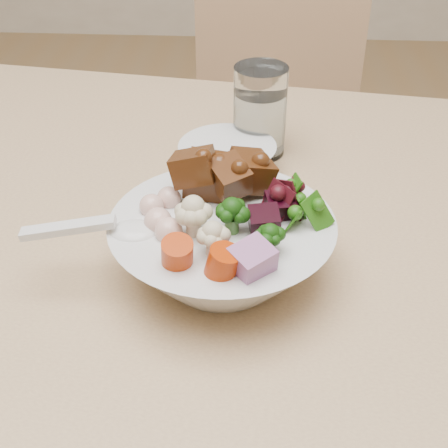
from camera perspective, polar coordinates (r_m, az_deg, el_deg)
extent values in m
cube|color=tan|center=(0.81, 12.64, -2.17)|extent=(1.68, 1.09, 0.04)
cylinder|color=tan|center=(1.48, -17.65, -1.66)|extent=(0.06, 0.06, 0.70)
cube|color=tan|center=(1.47, 4.18, 3.29)|extent=(0.41, 0.41, 0.04)
cube|color=tan|center=(1.54, 4.97, 13.72)|extent=(0.39, 0.05, 0.43)
cylinder|color=tan|center=(1.49, -3.03, -6.89)|extent=(0.03, 0.03, 0.40)
cylinder|color=tan|center=(1.48, 9.90, -7.86)|extent=(0.03, 0.03, 0.40)
cylinder|color=tan|center=(1.74, -1.24, 0.45)|extent=(0.03, 0.03, 0.40)
cylinder|color=tan|center=(1.74, 9.70, -0.33)|extent=(0.03, 0.03, 0.40)
sphere|color=black|center=(0.66, 0.72, 0.29)|extent=(0.04, 0.04, 0.04)
sphere|color=beige|center=(0.65, -2.79, 0.28)|extent=(0.05, 0.05, 0.05)
cube|color=black|center=(0.69, 5.11, 1.40)|extent=(0.04, 0.04, 0.03)
cube|color=#94598C|center=(0.61, 2.57, -3.45)|extent=(0.05, 0.06, 0.04)
cylinder|color=#BC3B05|center=(0.62, -4.30, -2.85)|extent=(0.04, 0.04, 0.03)
sphere|color=#DDAA9A|center=(0.67, -6.04, 0.25)|extent=(0.03, 0.03, 0.03)
ellipsoid|color=silver|center=(0.67, -8.25, -0.78)|extent=(0.06, 0.05, 0.02)
cube|color=silver|center=(0.68, -14.09, -0.34)|extent=(0.10, 0.03, 0.02)
cylinder|color=white|center=(0.93, 3.30, 10.26)|extent=(0.08, 0.08, 0.13)
cylinder|color=silver|center=(0.94, 3.26, 9.34)|extent=(0.07, 0.07, 0.09)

